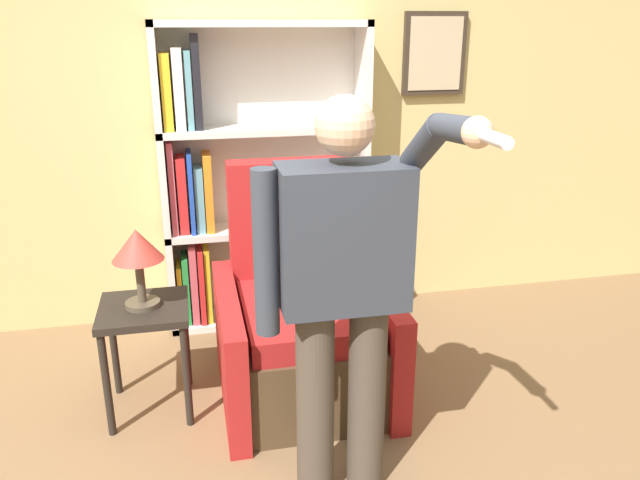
{
  "coord_description": "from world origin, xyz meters",
  "views": [
    {
      "loc": [
        -0.25,
        -1.83,
        1.84
      ],
      "look_at": [
        0.27,
        0.59,
        0.97
      ],
      "focal_mm": 35.0,
      "sensor_mm": 36.0,
      "label": 1
    }
  ],
  "objects_px": {
    "armchair": "(301,326)",
    "table_lamp": "(137,251)",
    "person_standing": "(343,283)",
    "side_table": "(145,326)",
    "bookcase": "(243,182)"
  },
  "relations": [
    {
      "from": "armchair",
      "to": "table_lamp",
      "type": "relative_size",
      "value": 3.01
    },
    {
      "from": "person_standing",
      "to": "side_table",
      "type": "height_order",
      "value": "person_standing"
    },
    {
      "from": "bookcase",
      "to": "armchair",
      "type": "xyz_separation_m",
      "value": [
        0.2,
        -0.85,
        -0.56
      ]
    },
    {
      "from": "armchair",
      "to": "person_standing",
      "type": "xyz_separation_m",
      "value": [
        0.01,
        -0.8,
        0.58
      ]
    },
    {
      "from": "person_standing",
      "to": "table_lamp",
      "type": "height_order",
      "value": "person_standing"
    },
    {
      "from": "person_standing",
      "to": "table_lamp",
      "type": "distance_m",
      "value": 1.09
    },
    {
      "from": "bookcase",
      "to": "side_table",
      "type": "relative_size",
      "value": 3.29
    },
    {
      "from": "person_standing",
      "to": "armchair",
      "type": "bearing_deg",
      "value": 91.02
    },
    {
      "from": "armchair",
      "to": "person_standing",
      "type": "relative_size",
      "value": 0.72
    },
    {
      "from": "table_lamp",
      "to": "bookcase",
      "type": "bearing_deg",
      "value": 57.61
    },
    {
      "from": "armchair",
      "to": "side_table",
      "type": "height_order",
      "value": "armchair"
    },
    {
      "from": "side_table",
      "to": "table_lamp",
      "type": "relative_size",
      "value": 1.47
    },
    {
      "from": "armchair",
      "to": "table_lamp",
      "type": "xyz_separation_m",
      "value": [
        -0.77,
        -0.05,
        0.49
      ]
    },
    {
      "from": "bookcase",
      "to": "armchair",
      "type": "distance_m",
      "value": 1.04
    },
    {
      "from": "bookcase",
      "to": "person_standing",
      "type": "xyz_separation_m",
      "value": [
        0.21,
        -1.66,
        0.02
      ]
    }
  ]
}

